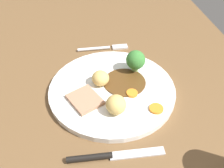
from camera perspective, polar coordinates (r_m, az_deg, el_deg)
The scene contains 11 objects.
dining_table at distance 63.69cm, azimuth -2.66°, elevation -1.18°, with size 120.00×84.00×3.60cm, color brown.
dinner_plate at distance 59.91cm, azimuth 0.00°, elevation -1.21°, with size 29.95×29.95×1.40cm, color white.
gravy_pool at distance 60.65cm, azimuth 2.90°, elevation 0.44°, with size 10.22×10.22×0.30cm, color #563819.
meat_slice_main at distance 56.21cm, azimuth -6.17°, elevation -3.53°, with size 7.24×6.12×0.80cm, color tan.
roast_potato_left at distance 52.68cm, azimuth 0.92°, elevation -4.68°, with size 4.65×4.33×3.93cm, color #D8B260.
roast_potato_right at distance 59.35cm, azimuth -2.31°, elevation 1.37°, with size 4.28×4.13×3.44cm, color #D8B260.
carrot_coin_front at distance 57.68cm, azimuth 4.58°, elevation -2.12°, with size 2.62×2.62×0.57cm, color orange.
carrot_coin_back at distance 55.04cm, azimuth 10.05°, elevation -5.54°, with size 3.06×3.06×0.49cm, color orange.
broccoli_floret at distance 62.43cm, azimuth 5.40°, elevation 5.41°, with size 4.82×4.82×5.84cm.
fork at distance 74.50cm, azimuth -1.90°, elevation 8.19°, with size 2.02×15.26×0.90cm.
knife at distance 48.52cm, azimuth -1.06°, elevation -16.08°, with size 2.04×18.54×1.20cm.
Camera 1 is at (46.50, -4.32, 45.10)cm, focal length 40.15 mm.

